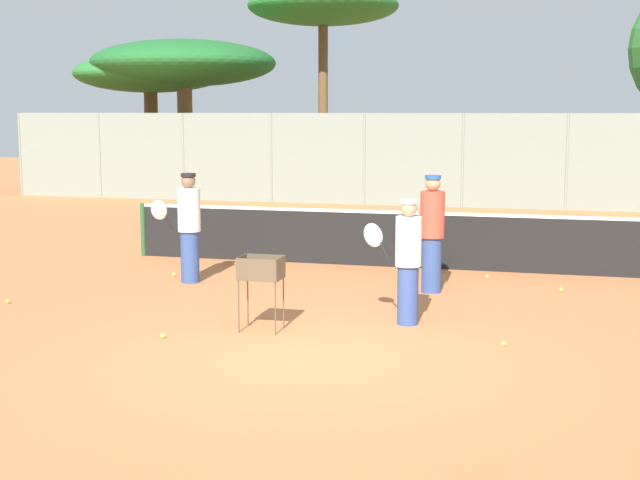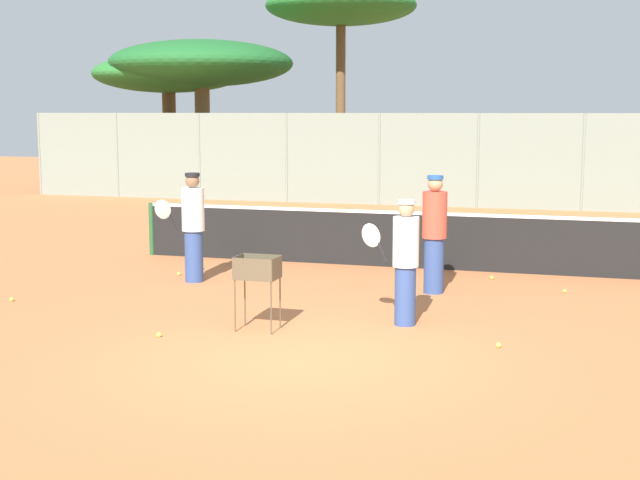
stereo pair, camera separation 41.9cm
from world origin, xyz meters
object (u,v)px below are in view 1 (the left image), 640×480
(ball_cart, at_px, (261,274))
(player_red_cap, at_px, (189,226))
(tennis_net, at_px, (400,238))
(player_yellow_shirt, at_px, (408,260))
(parked_car, at_px, (616,178))
(player_white_outfit, at_px, (432,232))

(ball_cart, bearing_deg, player_red_cap, 128.05)
(tennis_net, relative_size, player_yellow_shirt, 6.16)
(parked_car, bearing_deg, player_yellow_shirt, -100.94)
(player_red_cap, xyz_separation_m, player_yellow_shirt, (4.11, -2.04, -0.07))
(tennis_net, xyz_separation_m, parked_car, (4.73, 15.50, 0.10))
(player_white_outfit, distance_m, player_red_cap, 4.13)
(player_yellow_shirt, bearing_deg, parked_car, -86.45)
(tennis_net, distance_m, parked_car, 16.21)
(player_red_cap, distance_m, parked_car, 19.60)
(player_white_outfit, distance_m, player_yellow_shirt, 2.29)
(ball_cart, xyz_separation_m, parked_car, (5.69, 20.82, -0.11))
(player_white_outfit, relative_size, parked_car, 0.45)
(player_white_outfit, relative_size, ball_cart, 1.89)
(player_red_cap, distance_m, ball_cart, 3.70)
(tennis_net, xyz_separation_m, player_yellow_shirt, (0.87, -4.46, 0.34))
(tennis_net, xyz_separation_m, ball_cart, (-0.96, -5.32, 0.21))
(player_yellow_shirt, relative_size, parked_car, 0.41)
(player_yellow_shirt, relative_size, ball_cart, 1.72)
(ball_cart, distance_m, parked_car, 21.58)
(player_red_cap, relative_size, player_yellow_shirt, 1.08)
(ball_cart, relative_size, parked_car, 0.24)
(player_yellow_shirt, height_order, ball_cart, player_yellow_shirt)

